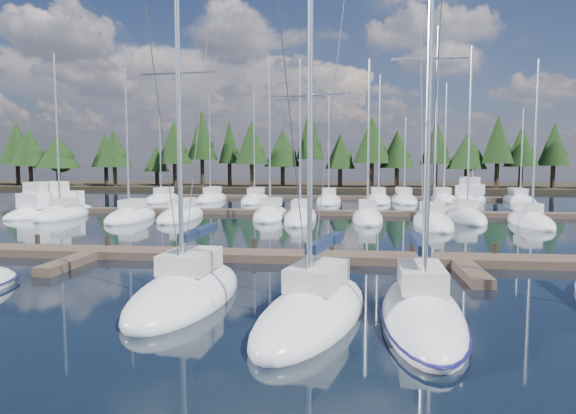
# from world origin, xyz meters

# --- Properties ---
(ground) EXTENTS (260.00, 260.00, 0.00)m
(ground) POSITION_xyz_m (0.00, 30.00, 0.00)
(ground) COLOR black
(ground) RESTS_ON ground
(far_shore) EXTENTS (220.00, 30.00, 0.60)m
(far_shore) POSITION_xyz_m (0.00, 90.00, 0.30)
(far_shore) COLOR black
(far_shore) RESTS_ON ground
(main_dock) EXTENTS (44.00, 6.13, 0.90)m
(main_dock) POSITION_xyz_m (0.00, 17.36, 0.20)
(main_dock) COLOR brown
(main_dock) RESTS_ON ground
(back_docks) EXTENTS (50.00, 21.80, 0.40)m
(back_docks) POSITION_xyz_m (0.00, 49.58, 0.20)
(back_docks) COLOR brown
(back_docks) RESTS_ON ground
(front_sailboat_2) EXTENTS (3.42, 8.05, 14.15)m
(front_sailboat_2) POSITION_xyz_m (-4.78, 10.27, 0.29)
(front_sailboat_2) COLOR white
(front_sailboat_2) RESTS_ON ground
(front_sailboat_3) EXTENTS (4.39, 8.20, 12.30)m
(front_sailboat_3) POSITION_xyz_m (-0.20, 8.50, 0.29)
(front_sailboat_3) COLOR white
(front_sailboat_3) RESTS_ON ground
(front_sailboat_4) EXTENTS (2.74, 8.14, 14.11)m
(front_sailboat_4) POSITION_xyz_m (3.07, 8.64, 0.30)
(front_sailboat_4) COLOR white
(front_sailboat_4) RESTS_ON ground
(back_sailboat_rows) EXTENTS (49.26, 33.25, 15.82)m
(back_sailboat_rows) POSITION_xyz_m (-0.68, 45.03, 0.26)
(back_sailboat_rows) COLOR white
(back_sailboat_rows) RESTS_ON ground
(motor_yacht_left) EXTENTS (5.77, 10.52, 5.01)m
(motor_yacht_left) POSITION_xyz_m (-26.04, 36.75, 0.54)
(motor_yacht_left) COLOR white
(motor_yacht_left) RESTS_ON ground
(motor_yacht_right) EXTENTS (6.93, 10.18, 4.86)m
(motor_yacht_right) POSITION_xyz_m (15.59, 57.75, 0.53)
(motor_yacht_right) COLOR white
(motor_yacht_right) RESTS_ON ground
(tree_line) EXTENTS (184.43, 11.38, 13.70)m
(tree_line) POSITION_xyz_m (-2.06, 80.16, 7.18)
(tree_line) COLOR black
(tree_line) RESTS_ON far_shore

